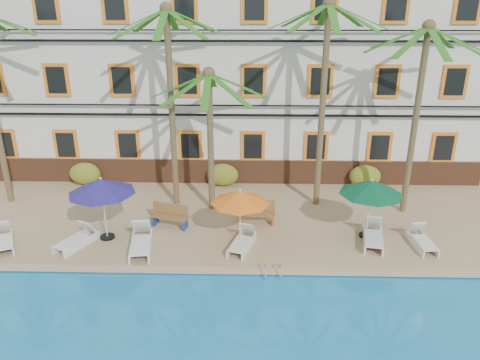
{
  "coord_description": "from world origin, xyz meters",
  "views": [
    {
      "loc": [
        1.42,
        -14.32,
        9.01
      ],
      "look_at": [
        0.98,
        3.0,
        2.0
      ],
      "focal_mm": 35.0,
      "sensor_mm": 36.0,
      "label": 1
    }
  ],
  "objects_px": {
    "umbrella_red": "(240,197)",
    "lounger_c": "(141,242)",
    "umbrella_green": "(371,188)",
    "bench_right": "(257,212)",
    "umbrella_blue": "(101,186)",
    "lounger_e": "(373,236)",
    "palm_b": "(170,81)",
    "lounger_a": "(3,239)",
    "lounger_d": "(242,241)",
    "lounger_f": "(422,240)",
    "bench_left": "(171,215)",
    "lounger_b": "(77,239)",
    "palm_d": "(324,79)",
    "pool_ladder": "(273,274)",
    "palm_e": "(419,94)",
    "palm_c": "(210,118)"
  },
  "relations": [
    {
      "from": "lounger_b",
      "to": "lounger_e",
      "type": "relative_size",
      "value": 0.92
    },
    {
      "from": "lounger_e",
      "to": "umbrella_green",
      "type": "bearing_deg",
      "value": 105.53
    },
    {
      "from": "palm_c",
      "to": "bench_right",
      "type": "bearing_deg",
      "value": -34.2
    },
    {
      "from": "pool_ladder",
      "to": "palm_e",
      "type": "bearing_deg",
      "value": 40.9
    },
    {
      "from": "palm_e",
      "to": "lounger_d",
      "type": "xyz_separation_m",
      "value": [
        -6.83,
        -3.31,
        -4.8
      ]
    },
    {
      "from": "lounger_b",
      "to": "bench_right",
      "type": "bearing_deg",
      "value": 16.98
    },
    {
      "from": "lounger_d",
      "to": "lounger_e",
      "type": "xyz_separation_m",
      "value": [
        4.88,
        0.51,
        0.03
      ]
    },
    {
      "from": "bench_left",
      "to": "bench_right",
      "type": "distance_m",
      "value": 3.45
    },
    {
      "from": "lounger_a",
      "to": "bench_left",
      "type": "height_order",
      "value": "bench_left"
    },
    {
      "from": "umbrella_green",
      "to": "lounger_f",
      "type": "distance_m",
      "value": 2.67
    },
    {
      "from": "umbrella_red",
      "to": "lounger_d",
      "type": "xyz_separation_m",
      "value": [
        0.08,
        -0.39,
        -1.59
      ]
    },
    {
      "from": "lounger_e",
      "to": "palm_d",
      "type": "bearing_deg",
      "value": 116.14
    },
    {
      "from": "palm_d",
      "to": "umbrella_blue",
      "type": "bearing_deg",
      "value": -158.39
    },
    {
      "from": "lounger_e",
      "to": "bench_right",
      "type": "xyz_separation_m",
      "value": [
        -4.34,
        1.54,
        0.18
      ]
    },
    {
      "from": "palm_b",
      "to": "lounger_a",
      "type": "bearing_deg",
      "value": -146.09
    },
    {
      "from": "palm_c",
      "to": "palm_d",
      "type": "height_order",
      "value": "palm_d"
    },
    {
      "from": "lounger_b",
      "to": "umbrella_blue",
      "type": "bearing_deg",
      "value": 32.64
    },
    {
      "from": "umbrella_blue",
      "to": "lounger_e",
      "type": "distance_m",
      "value": 10.22
    },
    {
      "from": "lounger_a",
      "to": "bench_left",
      "type": "relative_size",
      "value": 1.18
    },
    {
      "from": "bench_right",
      "to": "lounger_f",
      "type": "bearing_deg",
      "value": -16.1
    },
    {
      "from": "palm_c",
      "to": "lounger_e",
      "type": "xyz_separation_m",
      "value": [
        6.26,
        -2.85,
        -3.73
      ]
    },
    {
      "from": "umbrella_blue",
      "to": "bench_right",
      "type": "relative_size",
      "value": 1.65
    },
    {
      "from": "lounger_b",
      "to": "lounger_c",
      "type": "xyz_separation_m",
      "value": [
        2.43,
        -0.22,
        0.05
      ]
    },
    {
      "from": "palm_e",
      "to": "lounger_c",
      "type": "bearing_deg",
      "value": -161.48
    },
    {
      "from": "umbrella_green",
      "to": "lounger_f",
      "type": "bearing_deg",
      "value": -20.36
    },
    {
      "from": "bench_left",
      "to": "pool_ladder",
      "type": "xyz_separation_m",
      "value": [
        3.95,
        -3.34,
        -0.47
      ]
    },
    {
      "from": "palm_b",
      "to": "bench_right",
      "type": "bearing_deg",
      "value": -26.59
    },
    {
      "from": "umbrella_green",
      "to": "bench_right",
      "type": "relative_size",
      "value": 1.58
    },
    {
      "from": "lounger_f",
      "to": "lounger_b",
      "type": "bearing_deg",
      "value": -178.75
    },
    {
      "from": "palm_d",
      "to": "lounger_e",
      "type": "height_order",
      "value": "palm_d"
    },
    {
      "from": "palm_b",
      "to": "lounger_d",
      "type": "relative_size",
      "value": 4.61
    },
    {
      "from": "bench_left",
      "to": "lounger_e",
      "type": "bearing_deg",
      "value": -8.47
    },
    {
      "from": "umbrella_green",
      "to": "lounger_e",
      "type": "bearing_deg",
      "value": -74.47
    },
    {
      "from": "lounger_d",
      "to": "pool_ladder",
      "type": "relative_size",
      "value": 2.45
    },
    {
      "from": "palm_e",
      "to": "lounger_b",
      "type": "distance_m",
      "value": 14.19
    },
    {
      "from": "palm_b",
      "to": "bench_left",
      "type": "xyz_separation_m",
      "value": [
        0.1,
        -2.15,
        -4.93
      ]
    },
    {
      "from": "lounger_b",
      "to": "bench_left",
      "type": "bearing_deg",
      "value": 27.07
    },
    {
      "from": "palm_d",
      "to": "lounger_f",
      "type": "relative_size",
      "value": 5.02
    },
    {
      "from": "palm_d",
      "to": "pool_ladder",
      "type": "xyz_separation_m",
      "value": [
        -2.13,
        -5.62,
        -5.51
      ]
    },
    {
      "from": "umbrella_green",
      "to": "lounger_f",
      "type": "height_order",
      "value": "umbrella_green"
    },
    {
      "from": "umbrella_green",
      "to": "bench_right",
      "type": "height_order",
      "value": "umbrella_green"
    },
    {
      "from": "umbrella_blue",
      "to": "lounger_f",
      "type": "relative_size",
      "value": 1.46
    },
    {
      "from": "palm_c",
      "to": "lounger_d",
      "type": "height_order",
      "value": "palm_c"
    },
    {
      "from": "umbrella_blue",
      "to": "lounger_b",
      "type": "xyz_separation_m",
      "value": [
        -0.94,
        -0.6,
        -1.86
      ]
    },
    {
      "from": "umbrella_blue",
      "to": "umbrella_green",
      "type": "height_order",
      "value": "umbrella_blue"
    },
    {
      "from": "lounger_f",
      "to": "bench_left",
      "type": "height_order",
      "value": "bench_left"
    },
    {
      "from": "umbrella_red",
      "to": "lounger_c",
      "type": "distance_m",
      "value": 3.96
    },
    {
      "from": "lounger_a",
      "to": "lounger_d",
      "type": "height_order",
      "value": "lounger_a"
    },
    {
      "from": "palm_d",
      "to": "lounger_e",
      "type": "xyz_separation_m",
      "value": [
        1.68,
        -3.43,
        -5.22
      ]
    },
    {
      "from": "palm_e",
      "to": "umbrella_red",
      "type": "relative_size",
      "value": 3.58
    }
  ]
}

